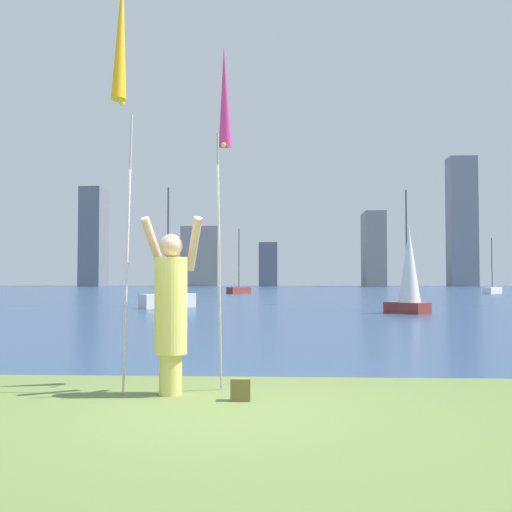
{
  "coord_description": "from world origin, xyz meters",
  "views": [
    {
      "loc": [
        0.69,
        -5.84,
        1.25
      ],
      "look_at": [
        -0.51,
        18.79,
        2.2
      ],
      "focal_mm": 43.01,
      "sensor_mm": 36.0,
      "label": 1
    }
  ],
  "objects": [
    {
      "name": "ground",
      "position": [
        0.0,
        50.95,
        -0.06
      ],
      "size": [
        120.0,
        138.0,
        0.12
      ],
      "color": "#5B7038"
    },
    {
      "name": "person",
      "position": [
        -0.56,
        0.8,
        0.96
      ],
      "size": [
        0.71,
        0.53,
        1.95
      ],
      "rotation": [
        0.0,
        0.0,
        -0.35
      ],
      "color": "#D8CC66",
      "rests_on": "ground"
    },
    {
      "name": "kite_flag_left",
      "position": [
        -1.08,
        0.58,
        3.81
      ],
      "size": [
        0.16,
        0.66,
        4.68
      ],
      "color": "#B2B2B7",
      "rests_on": "ground"
    },
    {
      "name": "kite_flag_right",
      "position": [
        -0.05,
        1.43,
        3.34
      ],
      "size": [
        0.16,
        0.94,
        4.04
      ],
      "color": "#B2B2B7",
      "rests_on": "ground"
    },
    {
      "name": "bag",
      "position": [
        0.22,
        0.52,
        0.11
      ],
      "size": [
        0.2,
        0.14,
        0.23
      ],
      "color": "olive",
      "rests_on": "ground"
    },
    {
      "name": "sailboat_0",
      "position": [
        5.23,
        17.05,
        1.46
      ],
      "size": [
        1.64,
        1.74,
        4.59
      ],
      "color": "maroon",
      "rests_on": "ground"
    },
    {
      "name": "sailboat_3",
      "position": [
        -4.49,
        20.87,
        0.39
      ],
      "size": [
        2.25,
        2.45,
        5.31
      ],
      "color": "silver",
      "rests_on": "ground"
    },
    {
      "name": "sailboat_6",
      "position": [
        -3.5,
        48.84,
        0.38
      ],
      "size": [
        2.06,
        2.83,
        5.82
      ],
      "color": "maroon",
      "rests_on": "ground"
    },
    {
      "name": "sailboat_7",
      "position": [
        18.88,
        49.13,
        0.35
      ],
      "size": [
        2.27,
        2.57,
        4.92
      ],
      "color": "white",
      "rests_on": "ground"
    },
    {
      "name": "skyline_tower_0",
      "position": [
        -34.85,
        105.81,
        9.09
      ],
      "size": [
        3.88,
        6.39,
        18.17
      ],
      "color": "slate",
      "rests_on": "ground"
    },
    {
      "name": "skyline_tower_1",
      "position": [
        -15.44,
        109.64,
        5.62
      ],
      "size": [
        7.01,
        5.02,
        11.24
      ],
      "color": "gray",
      "rests_on": "ground"
    },
    {
      "name": "skyline_tower_2",
      "position": [
        -2.58,
        109.43,
        4.09
      ],
      "size": [
        3.45,
        5.05,
        8.17
      ],
      "color": "slate",
      "rests_on": "ground"
    },
    {
      "name": "skyline_tower_3",
      "position": [
        16.41,
        104.72,
        6.63
      ],
      "size": [
        3.53,
        7.98,
        13.27
      ],
      "color": "gray",
      "rests_on": "ground"
    },
    {
      "name": "skyline_tower_4",
      "position": [
        33.31,
        108.97,
        11.96
      ],
      "size": [
        4.92,
        4.24,
        23.92
      ],
      "color": "gray",
      "rests_on": "ground"
    }
  ]
}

